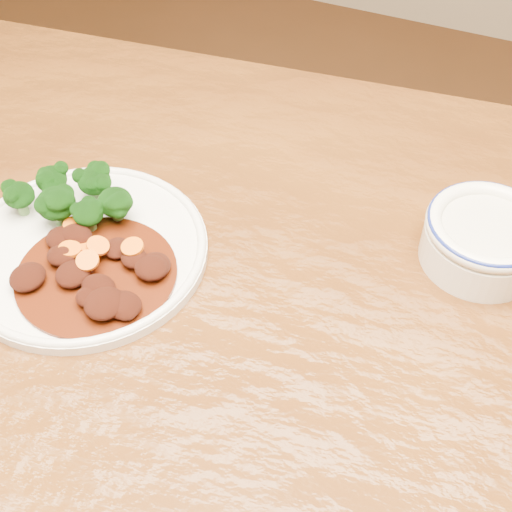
% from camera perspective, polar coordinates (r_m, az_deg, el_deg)
% --- Properties ---
extents(dining_table, '(1.59, 1.06, 0.75)m').
position_cam_1_polar(dining_table, '(0.70, 0.86, -11.75)').
color(dining_table, '#5E3310').
rests_on(dining_table, ground).
extents(dinner_plate, '(0.25, 0.25, 0.02)m').
position_cam_1_polar(dinner_plate, '(0.73, -13.57, 0.50)').
color(dinner_plate, white).
rests_on(dinner_plate, dining_table).
extents(broccoli_florets, '(0.13, 0.08, 0.04)m').
position_cam_1_polar(broccoli_florets, '(0.75, -14.56, 4.64)').
color(broccoli_florets, '#588343').
rests_on(broccoli_florets, dinner_plate).
extents(mince_stew, '(0.15, 0.15, 0.03)m').
position_cam_1_polar(mince_stew, '(0.69, -12.53, -1.37)').
color(mince_stew, '#3F1506').
rests_on(mince_stew, dinner_plate).
extents(dip_bowl, '(0.12, 0.12, 0.05)m').
position_cam_1_polar(dip_bowl, '(0.72, 17.82, 1.43)').
color(dip_bowl, white).
rests_on(dip_bowl, dining_table).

